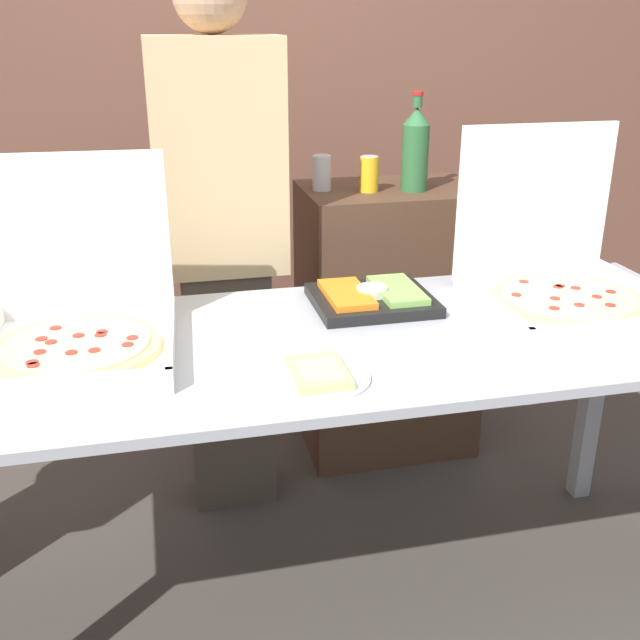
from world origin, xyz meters
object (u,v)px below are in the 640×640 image
object	(u,v)px
pizza_box_far_right	(78,319)
soda_can_silver	(322,173)
soda_bottle	(415,148)
soda_can_colored	(369,174)
pizza_box_near_right	(559,275)
veggie_tray	(372,298)
person_guest_cap	(222,244)
paper_plate_front_center	(319,375)

from	to	relation	value
pizza_box_far_right	soda_can_silver	xyz separation A→B (m)	(0.79, 0.82, 0.16)
soda_bottle	soda_can_colored	world-z (taller)	soda_bottle
pizza_box_far_right	soda_bottle	distance (m)	1.36
soda_can_colored	pizza_box_near_right	bearing A→B (deg)	-64.80
veggie_tray	soda_bottle	world-z (taller)	soda_bottle
soda_can_silver	pizza_box_far_right	bearing A→B (deg)	-134.09
pizza_box_far_right	pizza_box_near_right	bearing A→B (deg)	4.67
veggie_tray	person_guest_cap	distance (m)	0.58
paper_plate_front_center	soda_can_silver	world-z (taller)	soda_can_silver
pizza_box_near_right	person_guest_cap	size ratio (longest dim) A/B	0.28
paper_plate_front_center	veggie_tray	xyz separation A→B (m)	(0.25, 0.42, 0.01)
soda_can_silver	veggie_tray	bearing A→B (deg)	-91.39
paper_plate_front_center	soda_can_colored	size ratio (longest dim) A/B	1.87
pizza_box_far_right	soda_bottle	world-z (taller)	soda_bottle
veggie_tray	pizza_box_far_right	bearing A→B (deg)	-170.57
pizza_box_near_right	paper_plate_front_center	distance (m)	0.83
pizza_box_far_right	pizza_box_near_right	world-z (taller)	pizza_box_near_right
person_guest_cap	pizza_box_far_right	bearing A→B (deg)	54.43
pizza_box_far_right	soda_can_colored	bearing A→B (deg)	41.89
pizza_box_near_right	soda_can_silver	world-z (taller)	pizza_box_near_right
person_guest_cap	paper_plate_front_center	bearing A→B (deg)	97.85
pizza_box_near_right	soda_can_colored	bearing A→B (deg)	115.65
pizza_box_far_right	person_guest_cap	world-z (taller)	person_guest_cap
paper_plate_front_center	soda_can_silver	xyz separation A→B (m)	(0.27, 1.11, 0.23)
pizza_box_far_right	soda_can_silver	size ratio (longest dim) A/B	3.95
paper_plate_front_center	soda_bottle	size ratio (longest dim) A/B	0.69
pizza_box_near_right	person_guest_cap	bearing A→B (deg)	149.10
person_guest_cap	soda_can_silver	bearing A→B (deg)	-147.18
pizza_box_near_right	soda_can_silver	size ratio (longest dim) A/B	4.00
pizza_box_far_right	pizza_box_near_right	size ratio (longest dim) A/B	0.99
soda_can_silver	soda_bottle	bearing A→B (deg)	-13.31
veggie_tray	soda_bottle	xyz separation A→B (m)	(0.33, 0.61, 0.31)
pizza_box_near_right	veggie_tray	world-z (taller)	pizza_box_near_right
pizza_box_far_right	person_guest_cap	bearing A→B (deg)	57.68
veggie_tray	pizza_box_near_right	bearing A→B (deg)	-10.64
soda_can_silver	person_guest_cap	distance (m)	0.49
pizza_box_near_right	person_guest_cap	xyz separation A→B (m)	(-0.88, 0.54, -0.01)
veggie_tray	soda_can_colored	world-z (taller)	soda_can_colored
soda_bottle	soda_can_colored	xyz separation A→B (m)	(-0.16, 0.02, -0.09)
pizza_box_near_right	paper_plate_front_center	world-z (taller)	pizza_box_near_right
pizza_box_near_right	paper_plate_front_center	bearing A→B (deg)	-156.55
pizza_box_far_right	paper_plate_front_center	xyz separation A→B (m)	(0.53, -0.29, -0.07)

